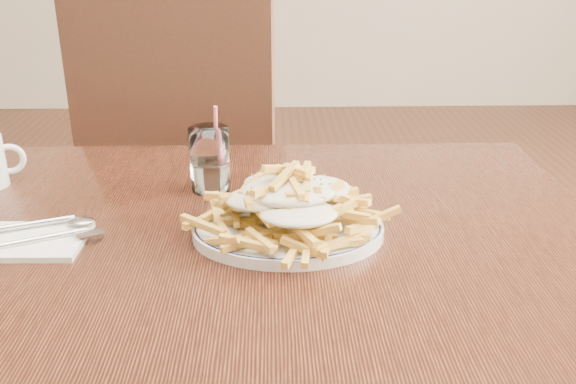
{
  "coord_description": "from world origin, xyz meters",
  "views": [
    {
      "loc": [
        0.09,
        -0.87,
        1.17
      ],
      "look_at": [
        0.11,
        -0.03,
        0.82
      ],
      "focal_mm": 40.0,
      "sensor_mm": 36.0,
      "label": 1
    }
  ],
  "objects_px": {
    "table": "(217,275)",
    "fries_plate": "(288,230)",
    "chair_far": "(189,170)",
    "water_glass": "(210,163)",
    "loaded_fries": "(288,199)"
  },
  "relations": [
    {
      "from": "table",
      "to": "fries_plate",
      "type": "distance_m",
      "value": 0.14
    },
    {
      "from": "table",
      "to": "fries_plate",
      "type": "bearing_deg",
      "value": -13.0
    },
    {
      "from": "table",
      "to": "chair_far",
      "type": "xyz_separation_m",
      "value": [
        -0.13,
        0.69,
        -0.09
      ]
    },
    {
      "from": "table",
      "to": "water_glass",
      "type": "relative_size",
      "value": 8.0
    },
    {
      "from": "loaded_fries",
      "to": "fries_plate",
      "type": "bearing_deg",
      "value": -20.56
    },
    {
      "from": "table",
      "to": "fries_plate",
      "type": "relative_size",
      "value": 3.48
    },
    {
      "from": "loaded_fries",
      "to": "water_glass",
      "type": "distance_m",
      "value": 0.23
    },
    {
      "from": "table",
      "to": "chair_far",
      "type": "bearing_deg",
      "value": 100.59
    },
    {
      "from": "loaded_fries",
      "to": "water_glass",
      "type": "xyz_separation_m",
      "value": [
        -0.13,
        0.19,
        -0.01
      ]
    },
    {
      "from": "loaded_fries",
      "to": "water_glass",
      "type": "relative_size",
      "value": 2.02
    },
    {
      "from": "fries_plate",
      "to": "water_glass",
      "type": "height_order",
      "value": "water_glass"
    },
    {
      "from": "water_glass",
      "to": "fries_plate",
      "type": "bearing_deg",
      "value": -55.28
    },
    {
      "from": "chair_far",
      "to": "water_glass",
      "type": "distance_m",
      "value": 0.58
    },
    {
      "from": "table",
      "to": "water_glass",
      "type": "distance_m",
      "value": 0.21
    },
    {
      "from": "loaded_fries",
      "to": "water_glass",
      "type": "bearing_deg",
      "value": 124.72
    }
  ]
}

